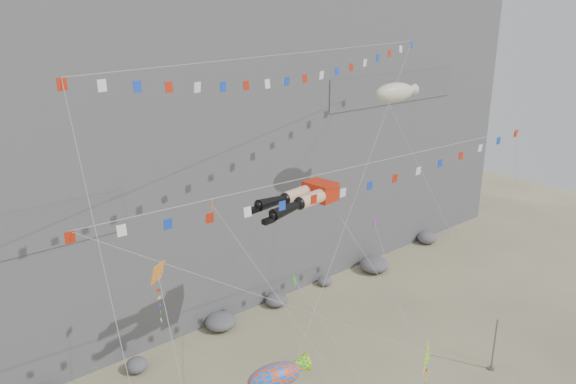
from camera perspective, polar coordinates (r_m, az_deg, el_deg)
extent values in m
cube|color=slate|center=(54.83, -16.89, 16.86)|extent=(80.00, 28.00, 50.00)
cylinder|color=slate|center=(45.27, 20.22, -14.35)|extent=(0.12, 0.12, 4.22)
cube|color=#B7210B|center=(36.40, 3.31, 0.12)|extent=(1.73, 2.20, 1.18)
cylinder|color=#E0AC8B|center=(34.78, 2.28, -0.74)|extent=(2.11, 1.16, 0.87)
sphere|color=black|center=(34.05, 1.21, -1.15)|extent=(0.80, 0.80, 0.80)
cone|color=black|center=(33.24, -0.13, -1.77)|extent=(2.47, 1.07, 0.82)
cube|color=black|center=(32.24, -2.03, -2.95)|extent=(0.82, 0.46, 0.29)
cylinder|color=#E0AC8B|center=(35.50, 0.81, -0.33)|extent=(2.11, 1.16, 0.87)
sphere|color=black|center=(34.79, -0.27, -0.72)|extent=(0.80, 0.80, 0.80)
cone|color=black|center=(33.93, -1.61, -1.02)|extent=(2.49, 1.07, 0.88)
cube|color=black|center=(32.89, -3.52, -1.85)|extent=(0.82, 0.46, 0.29)
cylinder|color=gray|center=(35.12, 12.84, -13.99)|extent=(0.03, 0.03, 21.27)
cylinder|color=gray|center=(29.85, -3.48, -10.16)|extent=(0.03, 0.03, 30.77)
cylinder|color=gray|center=(38.95, 15.69, -8.97)|extent=(0.03, 0.03, 20.64)
cube|color=slate|center=(45.56, 22.46, -17.53)|extent=(0.16, 0.16, 0.10)
cylinder|color=gray|center=(44.42, 16.57, -3.56)|extent=(0.03, 0.03, 22.82)
cube|color=slate|center=(46.82, 22.27, -16.45)|extent=(0.16, 0.16, 0.10)
cylinder|color=gray|center=(31.40, 3.71, -16.87)|extent=(0.03, 0.03, 21.04)
cylinder|color=gray|center=(38.20, 12.21, -13.93)|extent=(0.03, 0.03, 16.03)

